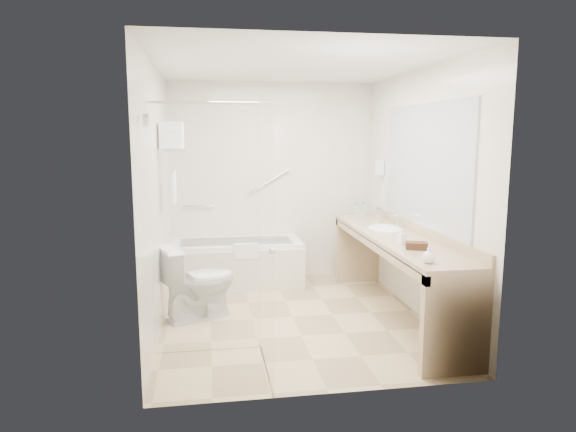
{
  "coord_description": "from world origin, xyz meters",
  "views": [
    {
      "loc": [
        -0.83,
        -4.96,
        1.85
      ],
      "look_at": [
        0.0,
        0.3,
        1.0
      ],
      "focal_mm": 32.0,
      "sensor_mm": 36.0,
      "label": 1
    }
  ],
  "objects": [
    {
      "name": "soap_bottle_b",
      "position": [
        0.87,
        -1.26,
        0.9
      ],
      "size": [
        0.15,
        0.16,
        0.1
      ],
      "primitive_type": "imported",
      "rotation": [
        0.0,
        0.0,
        -0.4
      ],
      "color": "white",
      "rests_on": "vanity_counter"
    },
    {
      "name": "amenity_basket",
      "position": [
        0.98,
        -0.78,
        0.88
      ],
      "size": [
        0.22,
        0.18,
        0.06
      ],
      "primitive_type": "cube",
      "rotation": [
        0.0,
        0.0,
        -0.32
      ],
      "color": "#452A18",
      "rests_on": "vanity_counter"
    },
    {
      "name": "hairdryer_unit",
      "position": [
        1.25,
        1.05,
        1.45
      ],
      "size": [
        0.08,
        0.1,
        0.18
      ],
      "primitive_type": "cube",
      "color": "white",
      "rests_on": "wall_right"
    },
    {
      "name": "wall_left",
      "position": [
        -1.3,
        0.0,
        1.25
      ],
      "size": [
        0.1,
        3.2,
        2.5
      ],
      "primitive_type": "cube",
      "color": "beige",
      "rests_on": "ground"
    },
    {
      "name": "water_bottle_left",
      "position": [
        0.92,
        0.89,
        0.94
      ],
      "size": [
        0.06,
        0.06,
        0.2
      ],
      "rotation": [
        0.0,
        0.0,
        0.1
      ],
      "color": "silver",
      "rests_on": "vanity_counter"
    },
    {
      "name": "wall_back",
      "position": [
        0.0,
        1.6,
        1.25
      ],
      "size": [
        2.6,
        0.1,
        2.5
      ],
      "primitive_type": "cube",
      "color": "beige",
      "rests_on": "ground"
    },
    {
      "name": "wall_front",
      "position": [
        0.0,
        -1.6,
        1.25
      ],
      "size": [
        2.6,
        0.1,
        2.5
      ],
      "primitive_type": "cube",
      "color": "beige",
      "rests_on": "ground"
    },
    {
      "name": "water_bottle_mid",
      "position": [
        1.07,
        1.09,
        0.93
      ],
      "size": [
        0.05,
        0.05,
        0.18
      ],
      "rotation": [
        0.0,
        0.0,
        -0.08
      ],
      "color": "silver",
      "rests_on": "vanity_counter"
    },
    {
      "name": "vanity_counter",
      "position": [
        1.02,
        -0.15,
        0.64
      ],
      "size": [
        0.55,
        2.7,
        0.95
      ],
      "color": "tan",
      "rests_on": "floor"
    },
    {
      "name": "drinking_glass_far",
      "position": [
        0.92,
        0.17,
        0.89
      ],
      "size": [
        0.09,
        0.09,
        0.09
      ],
      "primitive_type": "cylinder",
      "rotation": [
        0.0,
        0.0,
        0.35
      ],
      "color": "silver",
      "rests_on": "vanity_counter"
    },
    {
      "name": "bathtub",
      "position": [
        -0.5,
        1.24,
        0.28
      ],
      "size": [
        1.6,
        0.73,
        0.59
      ],
      "color": "white",
      "rests_on": "floor"
    },
    {
      "name": "mirror",
      "position": [
        1.29,
        -0.15,
        1.55
      ],
      "size": [
        0.02,
        2.0,
        1.2
      ],
      "primitive_type": "cube",
      "color": "#AEB3BA",
      "rests_on": "wall_right"
    },
    {
      "name": "towel_shelf",
      "position": [
        -1.17,
        0.35,
        1.75
      ],
      "size": [
        0.24,
        0.55,
        0.81
      ],
      "color": "silver",
      "rests_on": "wall_left"
    },
    {
      "name": "toilet",
      "position": [
        -0.95,
        0.13,
        0.38
      ],
      "size": [
        0.88,
        0.7,
        0.75
      ],
      "primitive_type": "imported",
      "rotation": [
        0.0,
        0.0,
        1.99
      ],
      "color": "white",
      "rests_on": "floor"
    },
    {
      "name": "drinking_glass_near",
      "position": [
        0.95,
        0.93,
        0.89
      ],
      "size": [
        0.08,
        0.08,
        0.08
      ],
      "primitive_type": "cylinder",
      "rotation": [
        0.0,
        0.0,
        -0.41
      ],
      "color": "silver",
      "rests_on": "vanity_counter"
    },
    {
      "name": "soap_bottle_a",
      "position": [
        0.93,
        -0.56,
        0.88
      ],
      "size": [
        0.09,
        0.15,
        0.07
      ],
      "primitive_type": "imported",
      "rotation": [
        0.0,
        0.0,
        0.21
      ],
      "color": "white",
      "rests_on": "vanity_counter"
    },
    {
      "name": "sink",
      "position": [
        1.05,
        0.25,
        0.82
      ],
      "size": [
        0.4,
        0.52,
        0.14
      ],
      "primitive_type": "ellipsoid",
      "color": "white",
      "rests_on": "vanity_counter"
    },
    {
      "name": "water_bottle_right",
      "position": [
        1.08,
        0.56,
        0.93
      ],
      "size": [
        0.06,
        0.06,
        0.18
      ],
      "rotation": [
        0.0,
        0.0,
        -0.3
      ],
      "color": "silver",
      "rests_on": "vanity_counter"
    },
    {
      "name": "grab_bar_short",
      "position": [
        -0.95,
        1.56,
        0.95
      ],
      "size": [
        0.4,
        0.03,
        0.03
      ],
      "primitive_type": "cylinder",
      "rotation": [
        0.0,
        1.57,
        0.0
      ],
      "color": "silver",
      "rests_on": "wall_back"
    },
    {
      "name": "wall_right",
      "position": [
        1.3,
        0.0,
        1.25
      ],
      "size": [
        0.1,
        3.2,
        2.5
      ],
      "primitive_type": "cube",
      "color": "beige",
      "rests_on": "ground"
    },
    {
      "name": "shower_enclosure",
      "position": [
        -0.63,
        -0.93,
        1.07
      ],
      "size": [
        0.96,
        0.91,
        2.11
      ],
      "color": "silver",
      "rests_on": "floor"
    },
    {
      "name": "grab_bar_long",
      "position": [
        -0.05,
        1.56,
        1.25
      ],
      "size": [
        0.53,
        0.03,
        0.33
      ],
      "primitive_type": "cylinder",
      "rotation": [
        0.0,
        1.05,
        0.0
      ],
      "color": "silver",
      "rests_on": "wall_back"
    },
    {
      "name": "floor",
      "position": [
        0.0,
        0.0,
        0.0
      ],
      "size": [
        3.2,
        3.2,
        0.0
      ],
      "primitive_type": "plane",
      "color": "tan",
      "rests_on": "ground"
    },
    {
      "name": "faucet",
      "position": [
        1.2,
        0.25,
        0.93
      ],
      "size": [
        0.03,
        0.03,
        0.14
      ],
      "primitive_type": "cylinder",
      "color": "silver",
      "rests_on": "vanity_counter"
    },
    {
      "name": "ceiling",
      "position": [
        0.0,
        0.0,
        2.5
      ],
      "size": [
        2.6,
        3.2,
        0.1
      ],
      "primitive_type": "cube",
      "color": "silver",
      "rests_on": "wall_back"
    }
  ]
}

